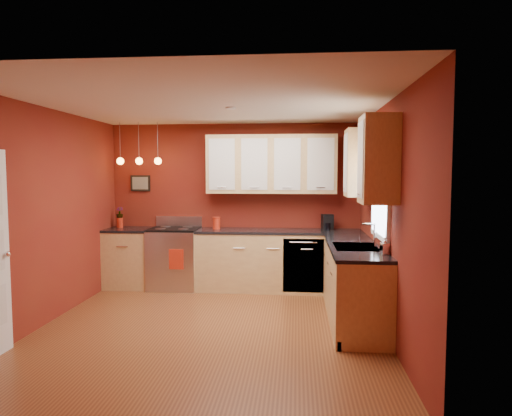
# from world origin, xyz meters

# --- Properties ---
(floor) EXTENTS (4.20, 4.20, 0.00)m
(floor) POSITION_xyz_m (0.00, 0.00, 0.00)
(floor) COLOR brown
(floor) RESTS_ON ground
(ceiling) EXTENTS (4.00, 4.20, 0.02)m
(ceiling) POSITION_xyz_m (0.00, 0.00, 2.60)
(ceiling) COLOR beige
(ceiling) RESTS_ON wall_back
(wall_back) EXTENTS (4.00, 0.02, 2.60)m
(wall_back) POSITION_xyz_m (0.00, 2.10, 1.30)
(wall_back) COLOR maroon
(wall_back) RESTS_ON floor
(wall_front) EXTENTS (4.00, 0.02, 2.60)m
(wall_front) POSITION_xyz_m (0.00, -2.10, 1.30)
(wall_front) COLOR maroon
(wall_front) RESTS_ON floor
(wall_left) EXTENTS (0.02, 4.20, 2.60)m
(wall_left) POSITION_xyz_m (-2.00, 0.00, 1.30)
(wall_left) COLOR maroon
(wall_left) RESTS_ON floor
(wall_right) EXTENTS (0.02, 4.20, 2.60)m
(wall_right) POSITION_xyz_m (2.00, 0.00, 1.30)
(wall_right) COLOR maroon
(wall_right) RESTS_ON floor
(base_cabinets_back_left) EXTENTS (0.70, 0.60, 0.90)m
(base_cabinets_back_left) POSITION_xyz_m (-1.65, 1.80, 0.45)
(base_cabinets_back_left) COLOR #D8B674
(base_cabinets_back_left) RESTS_ON floor
(base_cabinets_back_right) EXTENTS (2.54, 0.60, 0.90)m
(base_cabinets_back_right) POSITION_xyz_m (0.73, 1.80, 0.45)
(base_cabinets_back_right) COLOR #D8B674
(base_cabinets_back_right) RESTS_ON floor
(base_cabinets_right) EXTENTS (0.60, 2.10, 0.90)m
(base_cabinets_right) POSITION_xyz_m (1.70, 0.45, 0.45)
(base_cabinets_right) COLOR #D8B674
(base_cabinets_right) RESTS_ON floor
(counter_back_left) EXTENTS (0.70, 0.62, 0.04)m
(counter_back_left) POSITION_xyz_m (-1.65, 1.80, 0.92)
(counter_back_left) COLOR black
(counter_back_left) RESTS_ON base_cabinets_back_left
(counter_back_right) EXTENTS (2.54, 0.62, 0.04)m
(counter_back_right) POSITION_xyz_m (0.73, 1.80, 0.92)
(counter_back_right) COLOR black
(counter_back_right) RESTS_ON base_cabinets_back_right
(counter_right) EXTENTS (0.62, 2.10, 0.04)m
(counter_right) POSITION_xyz_m (1.70, 0.45, 0.92)
(counter_right) COLOR black
(counter_right) RESTS_ON base_cabinets_right
(gas_range) EXTENTS (0.76, 0.64, 1.11)m
(gas_range) POSITION_xyz_m (-0.92, 1.80, 0.48)
(gas_range) COLOR silver
(gas_range) RESTS_ON floor
(dishwasher_front) EXTENTS (0.60, 0.02, 0.80)m
(dishwasher_front) POSITION_xyz_m (1.10, 1.51, 0.45)
(dishwasher_front) COLOR silver
(dishwasher_front) RESTS_ON base_cabinets_back_right
(sink) EXTENTS (0.50, 0.70, 0.33)m
(sink) POSITION_xyz_m (1.70, 0.30, 0.92)
(sink) COLOR gray
(sink) RESTS_ON counter_right
(window) EXTENTS (0.06, 1.02, 1.22)m
(window) POSITION_xyz_m (1.97, 0.30, 1.69)
(window) COLOR white
(window) RESTS_ON wall_right
(upper_cabinets_back) EXTENTS (2.00, 0.35, 0.90)m
(upper_cabinets_back) POSITION_xyz_m (0.60, 1.93, 1.95)
(upper_cabinets_back) COLOR #D8B674
(upper_cabinets_back) RESTS_ON wall_back
(upper_cabinets_right) EXTENTS (0.35, 1.95, 0.90)m
(upper_cabinets_right) POSITION_xyz_m (1.82, 0.32, 1.95)
(upper_cabinets_right) COLOR #D8B674
(upper_cabinets_right) RESTS_ON wall_right
(wall_picture) EXTENTS (0.32, 0.03, 0.26)m
(wall_picture) POSITION_xyz_m (-1.55, 2.08, 1.65)
(wall_picture) COLOR black
(wall_picture) RESTS_ON wall_back
(pendant_lights) EXTENTS (0.71, 0.11, 0.66)m
(pendant_lights) POSITION_xyz_m (-1.45, 1.75, 2.01)
(pendant_lights) COLOR gray
(pendant_lights) RESTS_ON ceiling
(red_canister) EXTENTS (0.13, 0.13, 0.19)m
(red_canister) POSITION_xyz_m (-0.25, 1.82, 1.04)
(red_canister) COLOR #B42713
(red_canister) RESTS_ON counter_back_right
(red_vase) EXTENTS (0.10, 0.10, 0.16)m
(red_vase) POSITION_xyz_m (-1.83, 1.89, 1.02)
(red_vase) COLOR #B42713
(red_vase) RESTS_ON counter_back_left
(flowers) EXTENTS (0.13, 0.13, 0.19)m
(flowers) POSITION_xyz_m (-1.83, 1.89, 1.17)
(flowers) COLOR #B42713
(flowers) RESTS_ON red_vase
(coffee_maker) EXTENTS (0.19, 0.19, 0.24)m
(coffee_maker) POSITION_xyz_m (1.47, 1.91, 1.05)
(coffee_maker) COLOR black
(coffee_maker) RESTS_ON counter_back_right
(soap_pump) EXTENTS (0.11, 0.11, 0.19)m
(soap_pump) POSITION_xyz_m (1.94, -0.23, 1.03)
(soap_pump) COLOR silver
(soap_pump) RESTS_ON counter_right
(dish_towel) EXTENTS (0.22, 0.02, 0.30)m
(dish_towel) POSITION_xyz_m (-0.81, 1.47, 0.52)
(dish_towel) COLOR #B42713
(dish_towel) RESTS_ON gas_range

